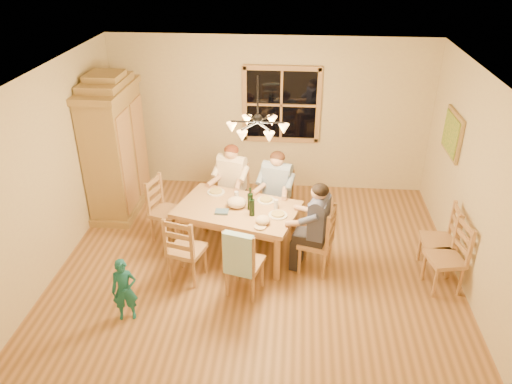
# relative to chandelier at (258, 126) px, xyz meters

# --- Properties ---
(floor) EXTENTS (5.50, 5.50, 0.00)m
(floor) POSITION_rel_chandelier_xyz_m (0.00, 0.00, -2.08)
(floor) COLOR brown
(floor) RESTS_ON ground
(ceiling) EXTENTS (5.50, 5.00, 0.02)m
(ceiling) POSITION_rel_chandelier_xyz_m (0.00, 0.00, 0.62)
(ceiling) COLOR white
(ceiling) RESTS_ON wall_back
(wall_back) EXTENTS (5.50, 0.02, 2.70)m
(wall_back) POSITION_rel_chandelier_xyz_m (0.00, 2.50, -0.73)
(wall_back) COLOR beige
(wall_back) RESTS_ON floor
(wall_left) EXTENTS (0.02, 5.00, 2.70)m
(wall_left) POSITION_rel_chandelier_xyz_m (-2.75, 0.00, -0.73)
(wall_left) COLOR beige
(wall_left) RESTS_ON floor
(wall_right) EXTENTS (0.02, 5.00, 2.70)m
(wall_right) POSITION_rel_chandelier_xyz_m (2.75, 0.00, -0.73)
(wall_right) COLOR beige
(wall_right) RESTS_ON floor
(window) EXTENTS (1.30, 0.06, 1.30)m
(window) POSITION_rel_chandelier_xyz_m (0.20, 2.47, -0.53)
(window) COLOR black
(window) RESTS_ON wall_back
(painting) EXTENTS (0.06, 0.78, 0.64)m
(painting) POSITION_rel_chandelier_xyz_m (2.71, 1.20, -0.48)
(painting) COLOR olive
(painting) RESTS_ON wall_right
(chandelier) EXTENTS (0.77, 0.68, 0.71)m
(chandelier) POSITION_rel_chandelier_xyz_m (0.00, 0.00, 0.00)
(chandelier) COLOR black
(chandelier) RESTS_ON ceiling
(armoire) EXTENTS (0.66, 1.40, 2.30)m
(armoire) POSITION_rel_chandelier_xyz_m (-2.42, 1.45, -1.02)
(armoire) COLOR olive
(armoire) RESTS_ON floor
(dining_table) EXTENTS (1.86, 1.41, 0.76)m
(dining_table) POSITION_rel_chandelier_xyz_m (-0.31, 0.27, -1.42)
(dining_table) COLOR #B2834F
(dining_table) RESTS_ON floor
(chair_far_left) EXTENTS (0.54, 0.52, 0.99)m
(chair_far_left) POSITION_rel_chandelier_xyz_m (-0.50, 1.13, -1.77)
(chair_far_left) COLOR #AE844C
(chair_far_left) RESTS_ON floor
(chair_far_right) EXTENTS (0.54, 0.52, 0.99)m
(chair_far_right) POSITION_rel_chandelier_xyz_m (0.21, 0.94, -1.77)
(chair_far_right) COLOR #AE844C
(chair_far_right) RESTS_ON floor
(chair_near_left) EXTENTS (0.54, 0.52, 0.99)m
(chair_near_left) POSITION_rel_chandelier_xyz_m (-0.91, -0.37, -1.77)
(chair_near_left) COLOR #AE844C
(chair_near_left) RESTS_ON floor
(chair_near_right) EXTENTS (0.54, 0.52, 0.99)m
(chair_near_right) POSITION_rel_chandelier_xyz_m (-0.12, -0.59, -1.77)
(chair_near_right) COLOR #AE844C
(chair_near_right) RESTS_ON floor
(chair_end_left) EXTENTS (0.52, 0.54, 0.99)m
(chair_end_left) POSITION_rel_chandelier_xyz_m (-1.41, 0.58, -1.77)
(chair_end_left) COLOR #AE844C
(chair_end_left) RESTS_ON floor
(chair_end_right) EXTENTS (0.52, 0.54, 0.99)m
(chair_end_right) POSITION_rel_chandelier_xyz_m (0.80, -0.03, -1.77)
(chair_end_right) COLOR #AE844C
(chair_end_right) RESTS_ON floor
(adult_woman) EXTENTS (0.48, 0.51, 0.87)m
(adult_woman) POSITION_rel_chandelier_xyz_m (-0.50, 1.13, -1.24)
(adult_woman) COLOR beige
(adult_woman) RESTS_ON floor
(adult_plaid_man) EXTENTS (0.48, 0.51, 0.87)m
(adult_plaid_man) POSITION_rel_chandelier_xyz_m (0.21, 0.94, -1.24)
(adult_plaid_man) COLOR #315189
(adult_plaid_man) RESTS_ON floor
(adult_slate_man) EXTENTS (0.51, 0.48, 0.87)m
(adult_slate_man) POSITION_rel_chandelier_xyz_m (0.80, -0.03, -1.24)
(adult_slate_man) COLOR #464B70
(adult_slate_man) RESTS_ON floor
(towel) EXTENTS (0.39, 0.20, 0.58)m
(towel) POSITION_rel_chandelier_xyz_m (-0.17, -0.77, -1.38)
(towel) COLOR #9DC8D4
(towel) RESTS_ON chair_near_right
(wine_bottle_a) EXTENTS (0.08, 0.08, 0.33)m
(wine_bottle_a) POSITION_rel_chandelier_xyz_m (-0.12, 0.24, -1.15)
(wine_bottle_a) COLOR black
(wine_bottle_a) RESTS_ON dining_table
(wine_bottle_b) EXTENTS (0.08, 0.08, 0.33)m
(wine_bottle_b) POSITION_rel_chandelier_xyz_m (-0.08, 0.08, -1.15)
(wine_bottle_b) COLOR black
(wine_bottle_b) RESTS_ON dining_table
(plate_woman) EXTENTS (0.26, 0.26, 0.02)m
(plate_woman) POSITION_rel_chandelier_xyz_m (-0.67, 0.68, -1.31)
(plate_woman) COLOR white
(plate_woman) RESTS_ON dining_table
(plate_plaid) EXTENTS (0.26, 0.26, 0.02)m
(plate_plaid) POSITION_rel_chandelier_xyz_m (0.08, 0.49, -1.31)
(plate_plaid) COLOR white
(plate_plaid) RESTS_ON dining_table
(plate_slate) EXTENTS (0.26, 0.26, 0.02)m
(plate_slate) POSITION_rel_chandelier_xyz_m (0.27, 0.10, -1.31)
(plate_slate) COLOR white
(plate_slate) RESTS_ON dining_table
(wine_glass_a) EXTENTS (0.06, 0.06, 0.14)m
(wine_glass_a) POSITION_rel_chandelier_xyz_m (-0.34, 0.47, -1.25)
(wine_glass_a) COLOR silver
(wine_glass_a) RESTS_ON dining_table
(wine_glass_b) EXTENTS (0.06, 0.06, 0.14)m
(wine_glass_b) POSITION_rel_chandelier_xyz_m (0.23, 0.29, -1.25)
(wine_glass_b) COLOR silver
(wine_glass_b) RESTS_ON dining_table
(cap) EXTENTS (0.20, 0.20, 0.11)m
(cap) POSITION_rel_chandelier_xyz_m (0.08, -0.13, -1.26)
(cap) COLOR beige
(cap) RESTS_ON dining_table
(napkin) EXTENTS (0.21, 0.18, 0.03)m
(napkin) POSITION_rel_chandelier_xyz_m (-0.50, 0.11, -1.30)
(napkin) COLOR #466281
(napkin) RESTS_ON dining_table
(cloth_bundle) EXTENTS (0.28, 0.22, 0.15)m
(cloth_bundle) POSITION_rel_chandelier_xyz_m (-0.32, 0.28, -1.24)
(cloth_bundle) COLOR beige
(cloth_bundle) RESTS_ON dining_table
(child) EXTENTS (0.34, 0.27, 0.83)m
(child) POSITION_rel_chandelier_xyz_m (-1.49, -1.21, -1.66)
(child) COLOR #175F6A
(child) RESTS_ON floor
(chair_spare_front) EXTENTS (0.50, 0.51, 0.99)m
(chair_spare_front) POSITION_rel_chandelier_xyz_m (2.45, -0.29, -1.77)
(chair_spare_front) COLOR #AE844C
(chair_spare_front) RESTS_ON floor
(chair_spare_back) EXTENTS (0.43, 0.45, 0.99)m
(chair_spare_back) POSITION_rel_chandelier_xyz_m (2.45, 0.12, -1.77)
(chair_spare_back) COLOR #AE844C
(chair_spare_back) RESTS_ON floor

